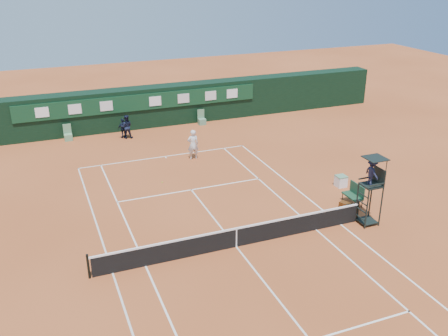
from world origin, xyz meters
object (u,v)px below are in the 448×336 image
Objects in this scene: tennis_net at (236,237)px; player at (193,145)px; player_bench at (355,193)px; umpire_chair at (372,177)px; cooler at (341,181)px.

tennis_net is 10.95m from player.
tennis_net is 7.58m from player_bench.
player_bench is 0.62× the size of player.
umpire_chair reaches higher than player_bench.
cooler is 0.33× the size of player.
player is at bearing 132.08° from cooler.
cooler is (0.59, 2.08, -0.27)m from player_bench.
tennis_net is 3.77× the size of umpire_chair.
umpire_chair is at bearing -3.12° from tennis_net.
player reaches higher than tennis_net.
player_bench reaches higher than cooler.
player is (-5.80, 9.16, 0.38)m from player_bench.
player_bench is (7.39, 1.67, 0.09)m from tennis_net.
player is at bearing 81.63° from tennis_net.
player_bench is at bearing 12.70° from tennis_net.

